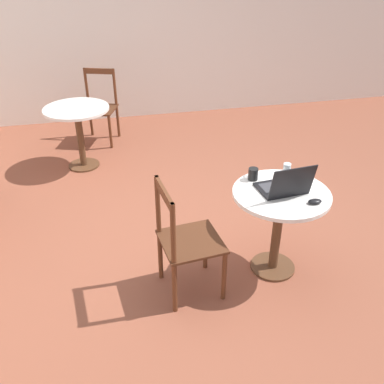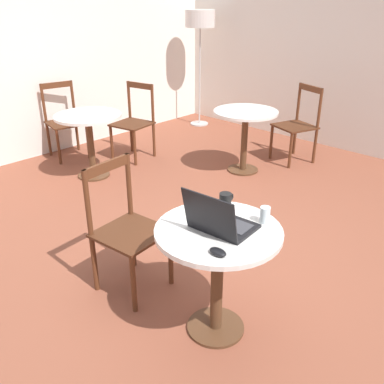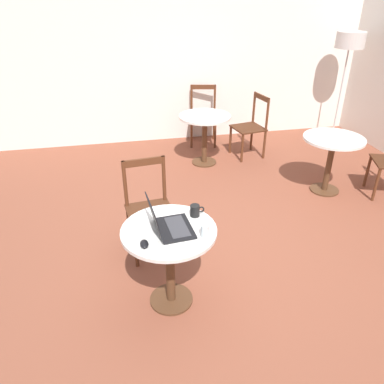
# 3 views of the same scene
# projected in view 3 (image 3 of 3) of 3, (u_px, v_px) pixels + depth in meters

# --- Properties ---
(ground_plane) EXTENTS (16.00, 16.00, 0.00)m
(ground_plane) POSITION_uv_depth(u_px,v_px,m) (220.00, 252.00, 3.74)
(ground_plane) COLOR brown
(wall_back) EXTENTS (9.40, 0.06, 2.70)m
(wall_back) POSITION_uv_depth(u_px,v_px,m) (168.00, 56.00, 5.84)
(wall_back) COLOR white
(wall_back) RESTS_ON ground_plane
(cafe_table_near) EXTENTS (0.73, 0.73, 0.73)m
(cafe_table_near) POSITION_uv_depth(u_px,v_px,m) (169.00, 246.00, 2.89)
(cafe_table_near) COLOR #51331E
(cafe_table_near) RESTS_ON ground_plane
(cafe_table_mid) EXTENTS (0.73, 0.73, 0.73)m
(cafe_table_mid) POSITION_uv_depth(u_px,v_px,m) (332.00, 150.00, 4.57)
(cafe_table_mid) COLOR #51331E
(cafe_table_mid) RESTS_ON ground_plane
(cafe_table_far) EXTENTS (0.73, 0.73, 0.73)m
(cafe_table_far) POSITION_uv_depth(u_px,v_px,m) (205.00, 126.00, 5.32)
(cafe_table_far) COLOR #51331E
(cafe_table_far) RESTS_ON ground_plane
(chair_near_back) EXTENTS (0.47, 0.47, 0.92)m
(chair_near_back) POSITION_uv_depth(u_px,v_px,m) (149.00, 209.00, 3.58)
(chair_near_back) COLOR #562D19
(chair_near_back) RESTS_ON ground_plane
(chair_far_back) EXTENTS (0.51, 0.51, 0.92)m
(chair_far_back) POSITION_uv_depth(u_px,v_px,m) (203.00, 116.00, 6.10)
(chair_far_back) COLOR #562D19
(chair_far_back) RESTS_ON ground_plane
(chair_far_right) EXTENTS (0.50, 0.50, 0.92)m
(chair_far_right) POSITION_uv_depth(u_px,v_px,m) (251.00, 127.00, 5.63)
(chair_far_right) COLOR #562D19
(chair_far_right) RESTS_ON ground_plane
(floor_lamp) EXTENTS (0.44, 0.44, 1.71)m
(floor_lamp) POSITION_uv_depth(u_px,v_px,m) (350.00, 45.00, 5.77)
(floor_lamp) COLOR #B7B7B7
(floor_lamp) RESTS_ON ground_plane
(laptop) EXTENTS (0.34, 0.37, 0.26)m
(laptop) POSITION_uv_depth(u_px,v_px,m) (168.00, 224.00, 2.78)
(laptop) COLOR black
(laptop) RESTS_ON cafe_table_near
(mouse) EXTENTS (0.06, 0.10, 0.03)m
(mouse) POSITION_uv_depth(u_px,v_px,m) (144.00, 244.00, 2.63)
(mouse) COLOR black
(mouse) RESTS_ON cafe_table_near
(mug) EXTENTS (0.12, 0.08, 0.10)m
(mug) POSITION_uv_depth(u_px,v_px,m) (195.00, 211.00, 2.96)
(mug) COLOR black
(mug) RESTS_ON cafe_table_near
(drinking_glass) EXTENTS (0.06, 0.06, 0.10)m
(drinking_glass) POSITION_uv_depth(u_px,v_px,m) (205.00, 231.00, 2.71)
(drinking_glass) COLOR silver
(drinking_glass) RESTS_ON cafe_table_near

